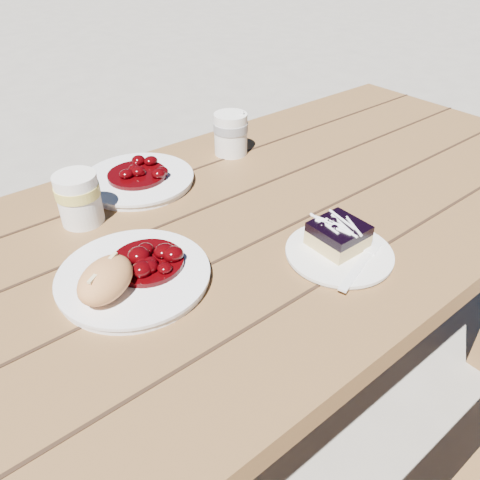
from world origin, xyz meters
TOP-DOWN VIEW (x-y plane):
  - ground at (0.00, 0.00)m, footprint 60.00×60.00m
  - picnic_table at (0.00, -0.00)m, footprint 2.00×1.55m
  - main_plate at (-0.17, -0.03)m, footprint 0.25×0.25m
  - goulash_stew at (-0.14, -0.03)m, footprint 0.13×0.13m
  - bread_roll at (-0.23, -0.05)m, footprint 0.13×0.12m
  - dessert_plate at (0.15, -0.21)m, footprint 0.19×0.19m
  - blueberry_cake at (0.16, -0.19)m, footprint 0.09×0.09m
  - fork_dessert at (0.13, -0.26)m, footprint 0.16×0.07m
  - coffee_cup at (0.26, 0.26)m, footprint 0.08×0.08m
  - second_plate at (-0.00, 0.27)m, footprint 0.25×0.25m
  - second_stew at (-0.00, 0.27)m, footprint 0.13×0.13m
  - second_cup at (-0.16, 0.19)m, footprint 0.08×0.08m

SIDE VIEW (x-z plane):
  - ground at x=0.00m, z-range 0.00..0.00m
  - picnic_table at x=0.00m, z-range 0.21..0.96m
  - dessert_plate at x=0.15m, z-range 0.75..0.76m
  - main_plate at x=-0.17m, z-range 0.75..0.77m
  - second_plate at x=0.00m, z-range 0.75..0.77m
  - fork_dessert at x=0.13m, z-range 0.76..0.76m
  - blueberry_cake at x=0.16m, z-range 0.76..0.81m
  - goulash_stew at x=-0.14m, z-range 0.77..0.81m
  - second_stew at x=0.00m, z-range 0.77..0.81m
  - bread_roll at x=-0.23m, z-range 0.77..0.82m
  - coffee_cup at x=0.26m, z-range 0.75..0.85m
  - second_cup at x=-0.16m, z-range 0.75..0.85m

